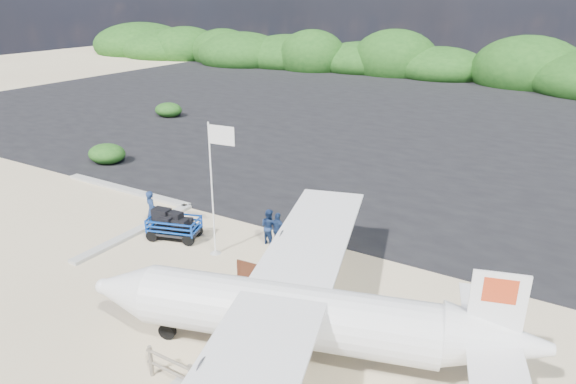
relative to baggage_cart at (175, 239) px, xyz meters
name	(u,v)px	position (x,y,z in m)	size (l,w,h in m)	color
ground	(190,272)	(2.56, -1.96, 0.00)	(160.00, 160.00, 0.00)	beige
asphalt_apron	(423,121)	(2.56, 28.04, 0.00)	(90.00, 50.00, 0.04)	#B2B2B2
lagoon	(73,212)	(-6.44, -0.46, 0.00)	(9.00, 7.00, 0.40)	#B2B2B2
vegetation_band	(484,81)	(2.56, 53.04, 0.00)	(124.00, 8.00, 4.40)	#B2B2B2
baggage_cart	(175,239)	(0.00, 0.00, 0.00)	(2.42, 1.38, 1.21)	#0B3EAF
flagpole	(216,253)	(2.43, -0.15, 0.00)	(1.14, 0.47, 5.68)	white
signboard	(256,296)	(5.79, -2.00, 0.00)	(1.64, 0.15, 1.35)	#532917
crew_a	(152,211)	(-1.52, 0.18, 0.96)	(0.70, 0.46, 1.93)	navy
crew_b	(269,226)	(3.86, 1.81, 0.81)	(0.79, 0.61, 1.62)	navy
crew_c	(278,230)	(4.35, 1.77, 0.79)	(0.92, 0.38, 1.57)	navy
aircraft_large	(552,181)	(13.70, 17.14, 0.00)	(15.98, 15.98, 4.79)	#B2B2B2
aircraft_small	(317,92)	(-12.04, 35.87, 0.00)	(6.92, 6.92, 2.49)	#B2B2B2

